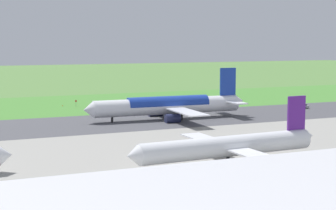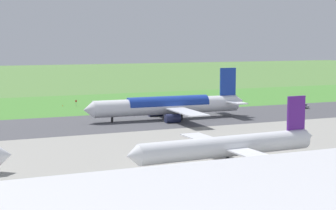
{
  "view_description": "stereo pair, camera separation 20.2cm",
  "coord_description": "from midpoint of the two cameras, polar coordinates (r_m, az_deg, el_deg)",
  "views": [
    {
      "loc": [
        60.21,
        153.98,
        24.59
      ],
      "look_at": [
        -5.72,
        0.0,
        4.5
      ],
      "focal_mm": 57.39,
      "sensor_mm": 36.0,
      "label": 1
    },
    {
      "loc": [
        60.03,
        154.06,
        24.59
      ],
      "look_at": [
        -5.72,
        0.0,
        4.5
      ],
      "focal_mm": 57.39,
      "sensor_mm": 36.0,
      "label": 2
    }
  ],
  "objects": [
    {
      "name": "ground_plane",
      "position": [
        167.16,
        -1.84,
        -1.62
      ],
      "size": [
        800.0,
        800.0,
        0.0
      ],
      "primitive_type": "plane",
      "color": "#547F3D"
    },
    {
      "name": "runway_asphalt",
      "position": [
        167.16,
        -1.84,
        -1.61
      ],
      "size": [
        600.0,
        36.09,
        0.06
      ],
      "primitive_type": "cube",
      "color": "#47474C",
      "rests_on": "ground"
    },
    {
      "name": "apron_concrete",
      "position": [
        114.89,
        9.04,
        -5.59
      ],
      "size": [
        440.0,
        110.0,
        0.05
      ],
      "primitive_type": "cube",
      "color": "gray",
      "rests_on": "ground"
    },
    {
      "name": "grass_verge_foreground",
      "position": [
        209.56,
        -6.34,
        0.06
      ],
      "size": [
        600.0,
        80.0,
        0.04
      ],
      "primitive_type": "cube",
      "color": "#478534",
      "rests_on": "ground"
    },
    {
      "name": "airliner_main",
      "position": [
        168.86,
        0.09,
        -0.04
      ],
      "size": [
        54.05,
        44.14,
        15.88
      ],
      "color": "white",
      "rests_on": "ground"
    },
    {
      "name": "airliner_parked_mid",
      "position": [
        109.44,
        6.45,
        -4.31
      ],
      "size": [
        44.05,
        36.01,
        12.86
      ],
      "color": "white",
      "rests_on": "ground"
    },
    {
      "name": "service_car_followme",
      "position": [
        202.27,
        14.11,
        -0.11
      ],
      "size": [
        3.78,
        4.51,
        1.62
      ],
      "color": "gray",
      "rests_on": "ground"
    },
    {
      "name": "no_stopping_sign",
      "position": [
        204.11,
        -9.78,
        0.23
      ],
      "size": [
        0.6,
        0.1,
        2.44
      ],
      "color": "slate",
      "rests_on": "ground"
    },
    {
      "name": "traffic_cone_orange",
      "position": [
        206.67,
        -11.19,
        -0.05
      ],
      "size": [
        0.4,
        0.4,
        0.55
      ],
      "primitive_type": "cone",
      "color": "orange",
      "rests_on": "ground"
    }
  ]
}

